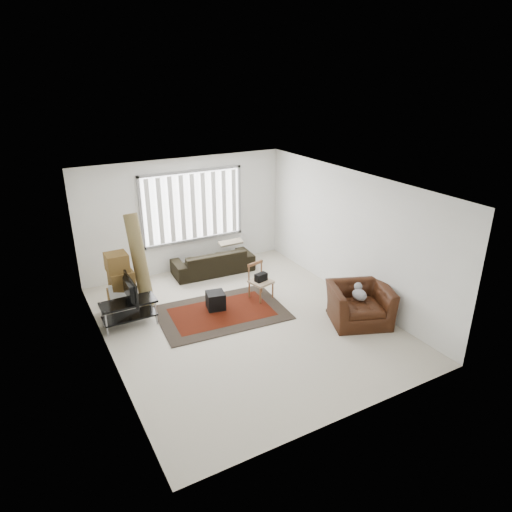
{
  "coord_description": "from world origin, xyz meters",
  "views": [
    {
      "loc": [
        -3.52,
        -6.83,
        4.53
      ],
      "look_at": [
        0.6,
        0.61,
        1.05
      ],
      "focal_mm": 32.0,
      "sensor_mm": 36.0,
      "label": 1
    }
  ],
  "objects_px": {
    "tv_stand": "(129,308)",
    "sofa": "(213,258)",
    "armchair": "(360,302)",
    "side_chair": "(260,280)",
    "moving_boxes": "(121,284)"
  },
  "relations": [
    {
      "from": "tv_stand",
      "to": "armchair",
      "type": "bearing_deg",
      "value": -26.88
    },
    {
      "from": "moving_boxes",
      "to": "armchair",
      "type": "bearing_deg",
      "value": -34.49
    },
    {
      "from": "moving_boxes",
      "to": "side_chair",
      "type": "distance_m",
      "value": 2.84
    },
    {
      "from": "tv_stand",
      "to": "armchair",
      "type": "height_order",
      "value": "armchair"
    },
    {
      "from": "tv_stand",
      "to": "armchair",
      "type": "relative_size",
      "value": 0.72
    },
    {
      "from": "tv_stand",
      "to": "sofa",
      "type": "distance_m",
      "value": 2.83
    },
    {
      "from": "tv_stand",
      "to": "side_chair",
      "type": "relative_size",
      "value": 1.32
    },
    {
      "from": "side_chair",
      "to": "armchair",
      "type": "distance_m",
      "value": 2.13
    },
    {
      "from": "tv_stand",
      "to": "sofa",
      "type": "height_order",
      "value": "sofa"
    },
    {
      "from": "sofa",
      "to": "side_chair",
      "type": "height_order",
      "value": "side_chair"
    },
    {
      "from": "moving_boxes",
      "to": "sofa",
      "type": "xyz_separation_m",
      "value": [
        2.36,
        0.82,
        -0.2
      ]
    },
    {
      "from": "sofa",
      "to": "armchair",
      "type": "xyz_separation_m",
      "value": [
        1.51,
        -3.48,
        0.05
      ]
    },
    {
      "from": "tv_stand",
      "to": "moving_boxes",
      "type": "relative_size",
      "value": 0.84
    },
    {
      "from": "side_chair",
      "to": "tv_stand",
      "type": "bearing_deg",
      "value": 163.29
    },
    {
      "from": "tv_stand",
      "to": "side_chair",
      "type": "distance_m",
      "value": 2.74
    }
  ]
}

